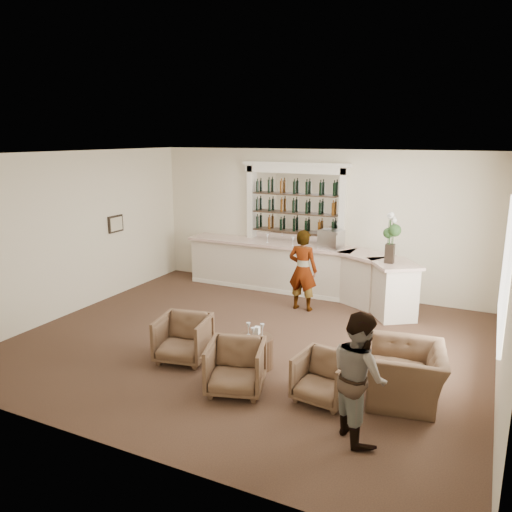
# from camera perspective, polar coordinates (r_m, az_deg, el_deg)

# --- Properties ---
(ground) EXTENTS (8.00, 8.00, 0.00)m
(ground) POSITION_cam_1_polar(r_m,az_deg,el_deg) (9.07, -0.78, -9.72)
(ground) COLOR brown
(ground) RESTS_ON ground
(room_shell) EXTENTS (8.04, 7.02, 3.32)m
(room_shell) POSITION_cam_1_polar(r_m,az_deg,el_deg) (8.99, 2.13, 5.59)
(room_shell) COLOR beige
(room_shell) RESTS_ON ground
(bar_counter) EXTENTS (5.72, 1.80, 1.14)m
(bar_counter) POSITION_cam_1_polar(r_m,az_deg,el_deg) (11.55, 5.12, -1.62)
(bar_counter) COLOR white
(bar_counter) RESTS_ON ground
(back_bar_alcove) EXTENTS (2.64, 0.25, 3.00)m
(back_bar_alcove) POSITION_cam_1_polar(r_m,az_deg,el_deg) (11.76, 4.44, 5.92)
(back_bar_alcove) COLOR white
(back_bar_alcove) RESTS_ON ground
(cocktail_table) EXTENTS (0.59, 0.59, 0.50)m
(cocktail_table) POSITION_cam_1_polar(r_m,az_deg,el_deg) (8.05, -0.19, -10.89)
(cocktail_table) COLOR #482C1F
(cocktail_table) RESTS_ON ground
(sommelier) EXTENTS (0.64, 0.43, 1.72)m
(sommelier) POSITION_cam_1_polar(r_m,az_deg,el_deg) (10.46, 5.37, -1.62)
(sommelier) COLOR gray
(sommelier) RESTS_ON ground
(guest) EXTENTS (0.97, 0.98, 1.60)m
(guest) POSITION_cam_1_polar(r_m,az_deg,el_deg) (6.23, 11.70, -13.26)
(guest) COLOR gray
(guest) RESTS_ON ground
(armchair_left) EXTENTS (0.94, 0.96, 0.75)m
(armchair_left) POSITION_cam_1_polar(r_m,az_deg,el_deg) (8.31, -8.31, -9.30)
(armchair_left) COLOR brown
(armchair_left) RESTS_ON ground
(armchair_center) EXTENTS (0.99, 1.01, 0.74)m
(armchair_center) POSITION_cam_1_polar(r_m,az_deg,el_deg) (7.30, -2.34, -12.57)
(armchair_center) COLOR brown
(armchair_center) RESTS_ON ground
(armchair_right) EXTENTS (0.80, 0.82, 0.67)m
(armchair_right) POSITION_cam_1_polar(r_m,az_deg,el_deg) (7.14, 7.72, -13.60)
(armchair_right) COLOR brown
(armchair_right) RESTS_ON ground
(armchair_far) EXTENTS (1.20, 1.32, 0.75)m
(armchair_far) POSITION_cam_1_polar(r_m,az_deg,el_deg) (7.39, 16.81, -12.76)
(armchair_far) COLOR brown
(armchair_far) RESTS_ON ground
(espresso_machine) EXTENTS (0.56, 0.50, 0.42)m
(espresso_machine) POSITION_cam_1_polar(r_m,az_deg,el_deg) (11.20, 8.59, 1.90)
(espresso_machine) COLOR #BABABF
(espresso_machine) RESTS_ON bar_counter
(flower_vase) EXTENTS (0.27, 0.27, 1.01)m
(flower_vase) POSITION_cam_1_polar(r_m,az_deg,el_deg) (10.10, 15.16, 2.36)
(flower_vase) COLOR black
(flower_vase) RESTS_ON bar_counter
(wine_glass_bar_left) EXTENTS (0.07, 0.07, 0.21)m
(wine_glass_bar_left) POSITION_cam_1_polar(r_m,az_deg,el_deg) (11.41, 4.23, 1.69)
(wine_glass_bar_left) COLOR white
(wine_glass_bar_left) RESTS_ON bar_counter
(wine_glass_bar_right) EXTENTS (0.07, 0.07, 0.21)m
(wine_glass_bar_right) POSITION_cam_1_polar(r_m,az_deg,el_deg) (11.74, 1.31, 2.05)
(wine_glass_bar_right) COLOR white
(wine_glass_bar_right) RESTS_ON bar_counter
(wine_glass_tbl_a) EXTENTS (0.07, 0.07, 0.21)m
(wine_glass_tbl_a) POSITION_cam_1_polar(r_m,az_deg,el_deg) (7.99, -0.88, -8.33)
(wine_glass_tbl_a) COLOR white
(wine_glass_tbl_a) RESTS_ON cocktail_table
(wine_glass_tbl_b) EXTENTS (0.07, 0.07, 0.21)m
(wine_glass_tbl_b) POSITION_cam_1_polar(r_m,az_deg,el_deg) (7.94, 0.72, -8.47)
(wine_glass_tbl_b) COLOR white
(wine_glass_tbl_b) RESTS_ON cocktail_table
(wine_glass_tbl_c) EXTENTS (0.07, 0.07, 0.21)m
(wine_glass_tbl_c) POSITION_cam_1_polar(r_m,az_deg,el_deg) (7.79, -0.35, -8.92)
(wine_glass_tbl_c) COLOR white
(wine_glass_tbl_c) RESTS_ON cocktail_table
(napkin_holder) EXTENTS (0.08, 0.08, 0.12)m
(napkin_holder) POSITION_cam_1_polar(r_m,az_deg,el_deg) (8.06, 0.12, -8.48)
(napkin_holder) COLOR white
(napkin_holder) RESTS_ON cocktail_table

